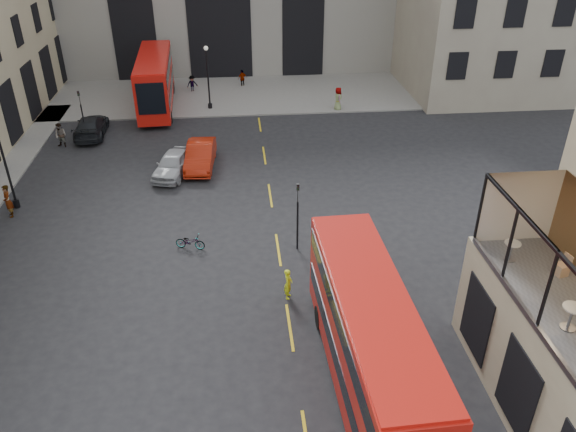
{
  "coord_description": "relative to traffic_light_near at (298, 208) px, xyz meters",
  "views": [
    {
      "loc": [
        -3.86,
        -12.3,
        16.32
      ],
      "look_at": [
        -1.65,
        10.32,
        3.0
      ],
      "focal_mm": 35.0,
      "sensor_mm": 36.0,
      "label": 1
    }
  ],
  "objects": [
    {
      "name": "host_frontage",
      "position": [
        7.5,
        -12.0,
        -0.17
      ],
      "size": [
        3.0,
        11.0,
        4.5
      ],
      "primitive_type": "cube",
      "color": "beige",
      "rests_on": "ground"
    },
    {
      "name": "pavement_far",
      "position": [
        -5.0,
        26.0,
        -2.36
      ],
      "size": [
        40.0,
        12.0,
        0.12
      ],
      "primitive_type": "cube",
      "color": "slate",
      "rests_on": "ground"
    },
    {
      "name": "traffic_light_near",
      "position": [
        0.0,
        0.0,
        0.0
      ],
      "size": [
        0.16,
        0.2,
        3.8
      ],
      "color": "black",
      "rests_on": "ground"
    },
    {
      "name": "traffic_light_far",
      "position": [
        -14.0,
        16.0,
        0.0
      ],
      "size": [
        0.16,
        0.2,
        3.8
      ],
      "color": "black",
      "rests_on": "ground"
    },
    {
      "name": "street_lamp_a",
      "position": [
        -16.0,
        6.0,
        -0.03
      ],
      "size": [
        0.36,
        0.36,
        5.33
      ],
      "color": "black",
      "rests_on": "ground"
    },
    {
      "name": "street_lamp_b",
      "position": [
        -5.0,
        22.0,
        -0.03
      ],
      "size": [
        0.36,
        0.36,
        5.33
      ],
      "color": "black",
      "rests_on": "ground"
    },
    {
      "name": "bus_near",
      "position": [
        1.5,
        -9.54,
        0.03
      ],
      "size": [
        2.82,
        11.03,
        4.38
      ],
      "color": "red",
      "rests_on": "ground"
    },
    {
      "name": "bus_far",
      "position": [
        -9.45,
        22.87,
        0.07
      ],
      "size": [
        3.11,
        11.23,
        4.43
      ],
      "color": "red",
      "rests_on": "ground"
    },
    {
      "name": "car_a",
      "position": [
        -7.1,
        9.57,
        -1.67
      ],
      "size": [
        2.85,
        4.75,
        1.51
      ],
      "primitive_type": "imported",
      "rotation": [
        0.0,
        0.0,
        -0.25
      ],
      "color": "#A2A4AA",
      "rests_on": "ground"
    },
    {
      "name": "car_b",
      "position": [
        -5.36,
        10.59,
        -1.6
      ],
      "size": [
        2.07,
        5.09,
        1.64
      ],
      "primitive_type": "imported",
      "rotation": [
        0.0,
        0.0,
        -0.07
      ],
      "color": "#A91E0A",
      "rests_on": "ground"
    },
    {
      "name": "car_c",
      "position": [
        -13.82,
        16.99,
        -1.68
      ],
      "size": [
        2.31,
        5.22,
        1.49
      ],
      "primitive_type": "imported",
      "rotation": [
        0.0,
        0.0,
        3.18
      ],
      "color": "black",
      "rests_on": "ground"
    },
    {
      "name": "bicycle",
      "position": [
        -5.56,
        0.58,
        -2.01
      ],
      "size": [
        1.66,
        0.94,
        0.83
      ],
      "primitive_type": "imported",
      "rotation": [
        0.0,
        0.0,
        1.3
      ],
      "color": "gray",
      "rests_on": "ground"
    },
    {
      "name": "cyclist",
      "position": [
        -0.86,
        -3.95,
        -1.66
      ],
      "size": [
        0.49,
        0.63,
        1.53
      ],
      "primitive_type": "imported",
      "rotation": [
        0.0,
        0.0,
        1.32
      ],
      "color": "#E7FF1A",
      "rests_on": "ground"
    },
    {
      "name": "pedestrian_a",
      "position": [
        -15.52,
        14.97,
        -1.53
      ],
      "size": [
        1.05,
        0.94,
        1.79
      ],
      "primitive_type": "imported",
      "rotation": [
        0.0,
        0.0,
        -0.35
      ],
      "color": "gray",
      "rests_on": "ground"
    },
    {
      "name": "pedestrian_b",
      "position": [
        -6.7,
        26.74,
        -1.64
      ],
      "size": [
        1.16,
        0.93,
        1.57
      ],
      "primitive_type": "imported",
      "rotation": [
        0.0,
        0.0,
        0.4
      ],
      "color": "gray",
      "rests_on": "ground"
    },
    {
      "name": "pedestrian_c",
      "position": [
        -2.08,
        28.0,
        -1.62
      ],
      "size": [
        1.02,
        0.77,
        1.61
      ],
      "primitive_type": "imported",
      "rotation": [
        0.0,
        0.0,
        3.6
      ],
      "color": "gray",
      "rests_on": "ground"
    },
    {
      "name": "pedestrian_d",
      "position": [
        5.77,
        20.73,
        -1.44
      ],
      "size": [
        0.73,
        1.02,
        1.97
      ],
      "primitive_type": "imported",
      "rotation": [
        0.0,
        0.0,
        1.68
      ],
      "color": "gray",
      "rests_on": "ground"
    },
    {
      "name": "pedestrian_e",
      "position": [
        -15.99,
        4.98,
        -1.45
      ],
      "size": [
        0.71,
        0.84,
        1.95
      ],
      "primitive_type": "imported",
      "rotation": [
        0.0,
        0.0,
        5.12
      ],
      "color": "gray",
      "rests_on": "ground"
    },
    {
      "name": "cafe_table_mid",
      "position": [
        7.01,
        -12.02,
        2.71
      ],
      "size": [
        0.65,
        0.65,
        0.81
      ],
      "color": "beige",
      "rests_on": "cafe_floor"
    },
    {
      "name": "cafe_table_far",
      "position": [
        6.81,
        -8.31,
        2.66
      ],
      "size": [
        0.58,
        0.58,
        0.73
      ],
      "color": "beige",
      "rests_on": "cafe_floor"
    },
    {
      "name": "cafe_chair_d",
      "position": [
        8.2,
        -9.36,
        2.42
      ],
      "size": [
        0.48,
        0.48,
        0.81
      ],
      "color": "tan",
      "rests_on": "cafe_floor"
    }
  ]
}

